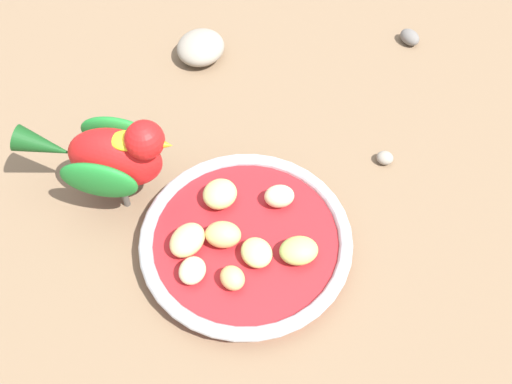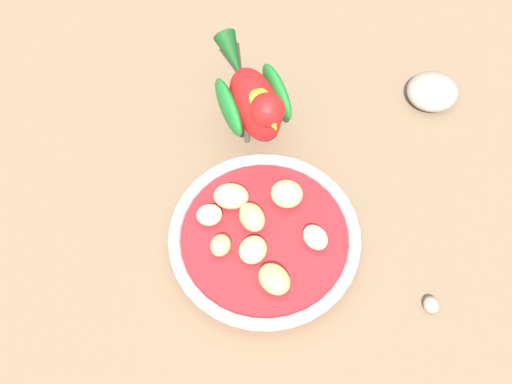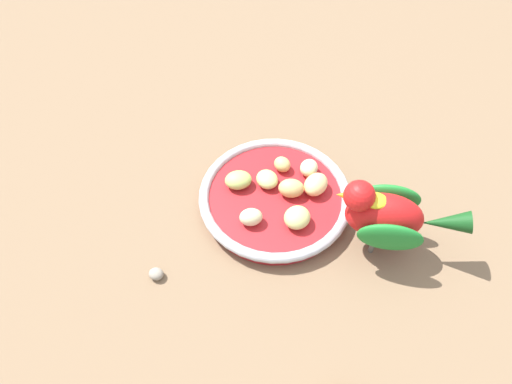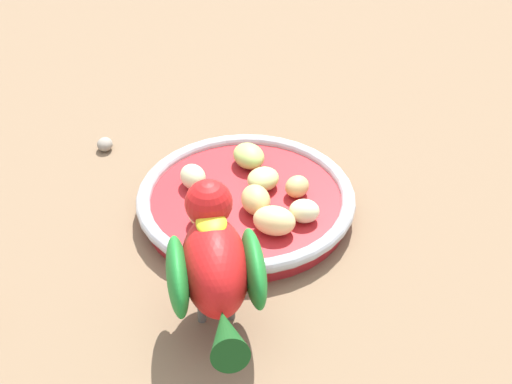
% 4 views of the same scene
% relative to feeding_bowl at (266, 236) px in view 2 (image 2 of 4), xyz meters
% --- Properties ---
extents(ground_plane, '(4.00, 4.00, 0.00)m').
position_rel_feeding_bowl_xyz_m(ground_plane, '(0.00, 0.03, -0.01)').
color(ground_plane, '#7A6047').
extents(feeding_bowl, '(0.21, 0.21, 0.03)m').
position_rel_feeding_bowl_xyz_m(feeding_bowl, '(0.00, 0.00, 0.00)').
color(feeding_bowl, '#AD1E23').
rests_on(feeding_bowl, ground_plane).
extents(apple_piece_0, '(0.03, 0.03, 0.02)m').
position_rel_feeding_bowl_xyz_m(apple_piece_0, '(0.03, -0.00, 0.02)').
color(apple_piece_0, '#C6D17A').
rests_on(apple_piece_0, feeding_bowl).
extents(apple_piece_1, '(0.05, 0.05, 0.03)m').
position_rel_feeding_bowl_xyz_m(apple_piece_1, '(-0.02, -0.05, 0.02)').
color(apple_piece_1, '#E5C67F').
rests_on(apple_piece_1, feeding_bowl).
extents(apple_piece_2, '(0.04, 0.04, 0.03)m').
position_rel_feeding_bowl_xyz_m(apple_piece_2, '(-0.00, -0.02, 0.02)').
color(apple_piece_2, tan).
rests_on(apple_piece_2, feeding_bowl).
extents(apple_piece_3, '(0.04, 0.04, 0.02)m').
position_rel_feeding_bowl_xyz_m(apple_piece_3, '(-0.05, -0.00, 0.02)').
color(apple_piece_3, '#C6D17A').
rests_on(apple_piece_3, feeding_bowl).
extents(apple_piece_4, '(0.04, 0.05, 0.02)m').
position_rel_feeding_bowl_xyz_m(apple_piece_4, '(0.05, 0.04, 0.02)').
color(apple_piece_4, '#B2CC66').
rests_on(apple_piece_4, feeding_bowl).
extents(apple_piece_5, '(0.03, 0.03, 0.02)m').
position_rel_feeding_bowl_xyz_m(apple_piece_5, '(0.04, -0.03, 0.02)').
color(apple_piece_5, tan).
rests_on(apple_piece_5, feeding_bowl).
extents(apple_piece_6, '(0.03, 0.04, 0.02)m').
position_rel_feeding_bowl_xyz_m(apple_piece_6, '(-0.02, 0.05, 0.02)').
color(apple_piece_6, beige).
rests_on(apple_piece_6, feeding_bowl).
extents(apple_piece_7, '(0.04, 0.04, 0.02)m').
position_rel_feeding_bowl_xyz_m(apple_piece_7, '(0.02, -0.06, 0.02)').
color(apple_piece_7, beige).
rests_on(apple_piece_7, feeding_bowl).
extents(parrot, '(0.13, 0.15, 0.12)m').
position_rel_feeding_bowl_xyz_m(parrot, '(-0.12, -0.09, 0.05)').
color(parrot, '#59544C').
rests_on(parrot, ground_plane).
extents(rock_large, '(0.09, 0.09, 0.03)m').
position_rel_feeding_bowl_xyz_m(rock_large, '(-0.28, 0.08, 0.00)').
color(rock_large, gray).
rests_on(rock_large, ground_plane).
extents(pebble_1, '(0.03, 0.03, 0.01)m').
position_rel_feeding_bowl_xyz_m(pebble_1, '(-0.02, 0.19, -0.01)').
color(pebble_1, gray).
rests_on(pebble_1, ground_plane).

